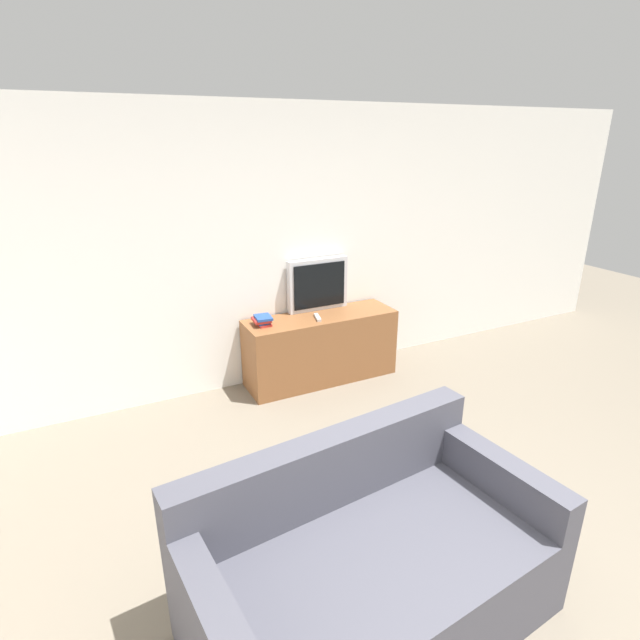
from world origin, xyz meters
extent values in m
plane|color=#756B5B|center=(0.00, 0.00, 0.00)|extent=(14.00, 14.00, 0.00)
cube|color=white|center=(0.00, 3.03, 1.30)|extent=(9.00, 0.06, 2.60)
cube|color=brown|center=(0.39, 2.75, 0.34)|extent=(1.50, 0.46, 0.67)
cube|color=silver|center=(0.45, 2.94, 0.93)|extent=(0.62, 0.08, 0.52)
cube|color=black|center=(0.45, 2.89, 0.93)|extent=(0.54, 0.01, 0.44)
cube|color=#474751|center=(-0.58, 0.23, 0.24)|extent=(1.84, 1.11, 0.48)
cube|color=#474751|center=(-0.62, 0.62, 0.68)|extent=(1.77, 0.33, 0.40)
cube|color=#474751|center=(0.22, 0.31, 0.35)|extent=(0.23, 0.95, 0.70)
cube|color=#B72D28|center=(-0.19, 2.77, 0.68)|extent=(0.11, 0.18, 0.02)
cube|color=#23478E|center=(-0.21, 2.77, 0.70)|extent=(0.12, 0.16, 0.02)
cube|color=#B72D28|center=(-0.21, 2.77, 0.72)|extent=(0.16, 0.18, 0.03)
cube|color=#23478E|center=(-0.19, 2.76, 0.75)|extent=(0.16, 0.19, 0.02)
cube|color=#B7B7B7|center=(0.32, 2.70, 0.68)|extent=(0.08, 0.19, 0.02)
camera|label=1|loc=(-1.64, -1.29, 2.31)|focal=28.00mm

